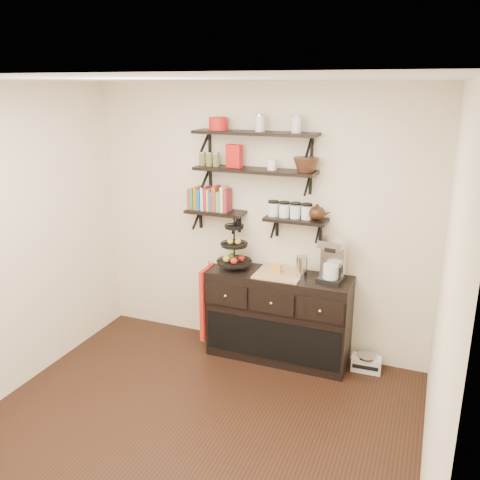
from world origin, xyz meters
name	(u,v)px	position (x,y,z in m)	size (l,w,h in m)	color
floor	(182,442)	(0.00, 0.00, 0.00)	(3.50, 3.50, 0.00)	black
ceiling	(167,79)	(0.00, 0.00, 2.70)	(3.50, 3.50, 0.02)	white
back_wall	(259,221)	(0.00, 1.75, 1.35)	(3.50, 0.02, 2.70)	#F2EBCD
right_wall	(442,322)	(1.75, 0.00, 1.35)	(0.02, 3.50, 2.70)	#F2EBCD
shelf_top	(255,133)	(0.00, 1.62, 2.23)	(1.20, 0.27, 0.23)	black
shelf_mid	(255,171)	(0.00, 1.62, 1.88)	(1.20, 0.27, 0.23)	black
shelf_low_left	(216,212)	(-0.42, 1.63, 1.43)	(0.60, 0.25, 0.23)	black
shelf_low_right	(296,220)	(0.42, 1.63, 1.43)	(0.60, 0.25, 0.23)	black
cookbooks	(211,199)	(-0.47, 1.63, 1.57)	(0.43, 0.15, 0.26)	red
glass_canisters	(290,211)	(0.36, 1.63, 1.51)	(0.43, 0.10, 0.13)	silver
sideboard	(279,316)	(0.30, 1.51, 0.45)	(1.40, 0.50, 0.92)	black
fruit_stand	(235,252)	(-0.17, 1.52, 1.08)	(0.35, 0.35, 0.51)	black
candle	(277,269)	(0.28, 1.51, 0.96)	(0.08, 0.08, 0.08)	#B18329
coffee_maker	(332,261)	(0.80, 1.54, 1.10)	(0.25, 0.25, 0.42)	black
thermal_carafe	(302,267)	(0.53, 1.49, 1.01)	(0.11, 0.11, 0.22)	silver
apron	(208,302)	(-0.43, 1.41, 0.53)	(0.04, 0.32, 0.75)	red
radio	(366,363)	(1.18, 1.57, 0.08)	(0.29, 0.19, 0.17)	silver
recipe_box	(234,156)	(-0.21, 1.61, 2.01)	(0.16, 0.06, 0.22)	red
walnut_bowl	(306,165)	(0.50, 1.61, 1.96)	(0.24, 0.24, 0.13)	black
ramekins	(272,165)	(0.18, 1.61, 1.95)	(0.09, 0.09, 0.10)	white
teapot	(317,212)	(0.62, 1.63, 1.53)	(0.21, 0.16, 0.16)	black
red_pot	(218,124)	(-0.37, 1.61, 2.31)	(0.18, 0.18, 0.12)	red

